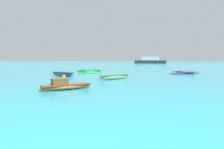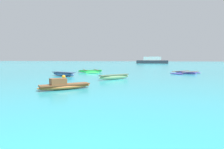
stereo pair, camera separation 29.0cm
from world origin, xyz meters
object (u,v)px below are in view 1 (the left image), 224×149
at_px(moored_boat_1, 63,74).
at_px(moored_boat_4, 115,77).
at_px(moored_boat_3, 65,86).
at_px(moored_boat_2, 90,71).
at_px(moored_boat_0, 185,72).
at_px(distant_ferry, 150,61).
at_px(mooring_buoy_0, 64,77).

height_order(moored_boat_1, moored_boat_4, same).
relative_size(moored_boat_1, moored_boat_3, 1.02).
bearing_deg(moored_boat_3, moored_boat_1, 72.97).
distance_m(moored_boat_2, moored_boat_3, 15.76).
xyz_separation_m(moored_boat_0, moored_boat_1, (-14.63, -5.90, 0.11)).
height_order(moored_boat_0, moored_boat_4, moored_boat_4).
relative_size(moored_boat_4, distant_ferry, 0.25).
bearing_deg(moored_boat_3, moored_boat_2, 58.97).
xyz_separation_m(moored_boat_1, moored_boat_2, (1.45, 6.32, -0.07)).
bearing_deg(moored_boat_3, moored_boat_0, 14.64).
bearing_deg(moored_boat_3, distant_ferry, 42.77).
xyz_separation_m(moored_boat_0, mooring_buoy_0, (-13.43, -8.70, 0.03)).
relative_size(moored_boat_3, mooring_buoy_0, 8.40).
bearing_deg(moored_boat_3, moored_boat_4, 30.18).
xyz_separation_m(moored_boat_1, moored_boat_3, (3.95, -9.24, 0.00)).
relative_size(moored_boat_4, mooring_buoy_0, 7.51).
relative_size(moored_boat_1, mooring_buoy_0, 8.56).
xyz_separation_m(moored_boat_3, distant_ferry, (7.89, 63.66, 0.76)).
bearing_deg(moored_boat_1, moored_boat_0, 45.11).
distance_m(moored_boat_0, mooring_buoy_0, 16.00).
relative_size(moored_boat_0, moored_boat_4, 1.47).
bearing_deg(moored_boat_3, mooring_buoy_0, 72.93).
bearing_deg(mooring_buoy_0, moored_boat_3, -66.90).
xyz_separation_m(moored_boat_4, distant_ferry, (5.49, 56.96, 0.77)).
bearing_deg(moored_boat_0, moored_boat_1, -112.49).
height_order(moored_boat_2, mooring_buoy_0, moored_boat_2).
height_order(moored_boat_0, moored_boat_3, moored_boat_3).
relative_size(moored_boat_2, moored_boat_4, 1.57).
height_order(mooring_buoy_0, distant_ferry, distant_ferry).
bearing_deg(mooring_buoy_0, moored_boat_4, 2.92).
distance_m(moored_boat_3, mooring_buoy_0, 7.01).
bearing_deg(distant_ferry, moored_boat_0, -86.70).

